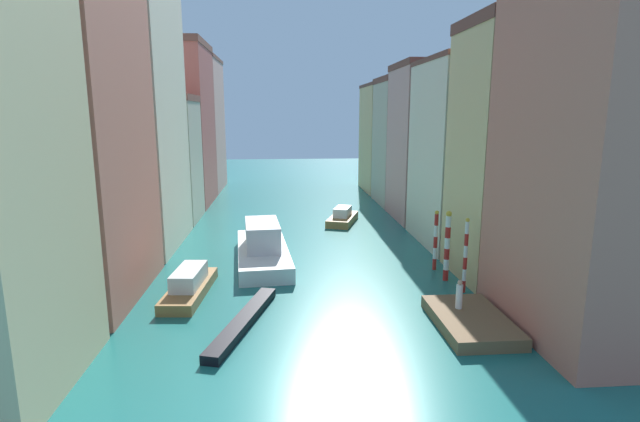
{
  "coord_description": "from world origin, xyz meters",
  "views": [
    {
      "loc": [
        -1.6,
        -18.09,
        11.12
      ],
      "look_at": [
        2.17,
        29.26,
        1.5
      ],
      "focal_mm": 27.3,
      "sensor_mm": 36.0,
      "label": 1
    }
  ],
  "objects": [
    {
      "name": "ground_plane",
      "position": [
        0.0,
        24.5,
        0.0
      ],
      "size": [
        154.0,
        154.0,
        0.0
      ],
      "primitive_type": "plane",
      "color": "#1E6B66"
    },
    {
      "name": "building_left_1",
      "position": [
        -13.37,
        11.46,
        10.8
      ],
      "size": [
        6.21,
        11.32,
        21.57
      ],
      "color": "#C6705B",
      "rests_on": "ground"
    },
    {
      "name": "building_left_2",
      "position": [
        -13.37,
        23.31,
        11.3
      ],
      "size": [
        6.21,
        11.71,
        22.58
      ],
      "color": "beige",
      "rests_on": "ground"
    },
    {
      "name": "building_left_3",
      "position": [
        -13.37,
        33.26,
        6.47
      ],
      "size": [
        6.21,
        7.6,
        12.91
      ],
      "color": "#BCB299",
      "rests_on": "ground"
    },
    {
      "name": "building_left_4",
      "position": [
        -13.37,
        42.99,
        9.73
      ],
      "size": [
        6.21,
        11.49,
        19.42
      ],
      "color": "#B25147",
      "rests_on": "ground"
    },
    {
      "name": "building_left_5",
      "position": [
        -13.37,
        54.57,
        9.43
      ],
      "size": [
        6.21,
        11.83,
        18.83
      ],
      "color": "tan",
      "rests_on": "ground"
    },
    {
      "name": "building_right_0",
      "position": [
        13.37,
        4.33,
        9.37
      ],
      "size": [
        6.21,
        10.54,
        18.72
      ],
      "color": "#C6705B",
      "rests_on": "ground"
    },
    {
      "name": "building_right_1",
      "position": [
        13.37,
        13.11,
        8.56
      ],
      "size": [
        6.21,
        7.16,
        17.1
      ],
      "color": "#DBB77A",
      "rests_on": "ground"
    },
    {
      "name": "building_right_2",
      "position": [
        13.37,
        22.0,
        7.79
      ],
      "size": [
        6.21,
        10.2,
        15.56
      ],
      "color": "beige",
      "rests_on": "ground"
    },
    {
      "name": "building_right_3",
      "position": [
        13.37,
        32.09,
        8.09
      ],
      "size": [
        6.21,
        9.31,
        16.15
      ],
      "color": "tan",
      "rests_on": "ground"
    },
    {
      "name": "building_right_4",
      "position": [
        13.37,
        41.23,
        7.67
      ],
      "size": [
        6.21,
        9.01,
        15.32
      ],
      "color": "#BCB299",
      "rests_on": "ground"
    },
    {
      "name": "building_right_5",
      "position": [
        13.37,
        51.23,
        7.55
      ],
      "size": [
        6.21,
        10.81,
        15.08
      ],
      "color": "#DBB77A",
      "rests_on": "ground"
    },
    {
      "name": "waterfront_dock",
      "position": [
        8.23,
        5.18,
        0.33
      ],
      "size": [
        3.59,
        6.01,
        0.66
      ],
      "color": "brown",
      "rests_on": "ground"
    },
    {
      "name": "person_on_dock",
      "position": [
        7.92,
        6.18,
        1.4
      ],
      "size": [
        0.36,
        0.36,
        1.6
      ],
      "color": "white",
      "rests_on": "waterfront_dock"
    },
    {
      "name": "mooring_pole_0",
      "position": [
        9.74,
        10.19,
        2.44
      ],
      "size": [
        0.27,
        0.27,
        4.8
      ],
      "color": "red",
      "rests_on": "ground"
    },
    {
      "name": "mooring_pole_1",
      "position": [
        9.35,
        12.45,
        2.45
      ],
      "size": [
        0.39,
        0.39,
        4.79
      ],
      "color": "red",
      "rests_on": "ground"
    },
    {
      "name": "mooring_pole_2",
      "position": [
        9.29,
        14.73,
        2.23
      ],
      "size": [
        0.3,
        0.3,
        4.36
      ],
      "color": "red",
      "rests_on": "ground"
    },
    {
      "name": "vaporetto_white",
      "position": [
        -3.12,
        17.79,
        1.07
      ],
      "size": [
        4.67,
        11.6,
        3.04
      ],
      "color": "white",
      "rests_on": "ground"
    },
    {
      "name": "gondola_black",
      "position": [
        -3.74,
        6.34,
        0.24
      ],
      "size": [
        3.32,
        8.71,
        0.49
      ],
      "color": "black",
      "rests_on": "ground"
    },
    {
      "name": "motorboat_0",
      "position": [
        4.57,
        30.36,
        0.59
      ],
      "size": [
        4.02,
        6.24,
        1.64
      ],
      "color": "olive",
      "rests_on": "ground"
    },
    {
      "name": "motorboat_1",
      "position": [
        -7.41,
        11.1,
        0.65
      ],
      "size": [
        2.6,
        7.02,
        1.69
      ],
      "color": "olive",
      "rests_on": "ground"
    }
  ]
}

